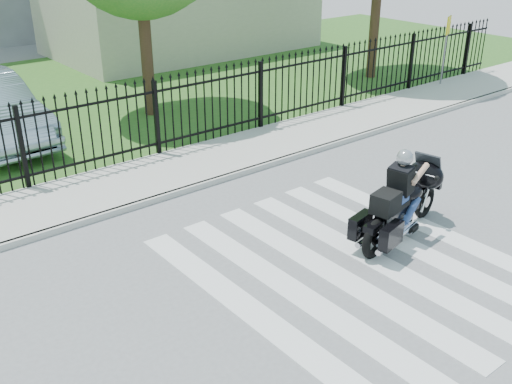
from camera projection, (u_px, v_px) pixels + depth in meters
ground at (352, 266)px, 9.50m from camera, size 120.00×120.00×0.00m
crosswalk at (352, 266)px, 9.50m from camera, size 5.00×5.50×0.01m
sidewalk at (183, 168)px, 13.02m from camera, size 40.00×2.00×0.12m
curb at (209, 183)px, 12.31m from camera, size 40.00×0.12×0.12m
grass_strip at (57, 100)px, 17.99m from camera, size 40.00×12.00×0.02m
iron_fence at (157, 120)px, 13.37m from camera, size 26.00×0.04×1.80m
building_low at (181, 6)px, 24.06m from camera, size 10.00×6.00×3.50m
motorcycle_rider at (401, 201)px, 10.10m from camera, size 2.47×1.14×1.65m
traffic_sign at (447, 36)px, 18.67m from camera, size 0.44×0.22×2.12m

